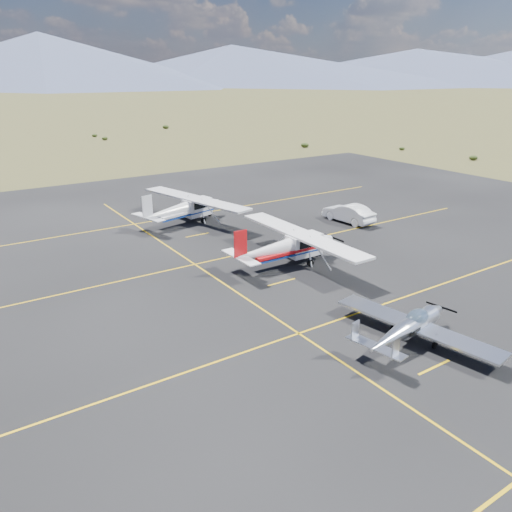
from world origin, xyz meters
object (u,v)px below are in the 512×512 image
object	(u,v)px
aircraft_low_wing	(410,327)
aircraft_cessna	(288,246)
aircraft_plain	(184,208)
sedan	(348,213)

from	to	relation	value
aircraft_low_wing	aircraft_cessna	world-z (taller)	aircraft_cessna
aircraft_low_wing	aircraft_plain	size ratio (longest dim) A/B	0.70
aircraft_low_wing	sedan	distance (m)	19.91
aircraft_cessna	sedan	size ratio (longest dim) A/B	2.49
aircraft_low_wing	aircraft_plain	world-z (taller)	aircraft_plain
aircraft_low_wing	aircraft_cessna	bearing A→B (deg)	73.10
aircraft_low_wing	aircraft_plain	bearing A→B (deg)	80.11
aircraft_cessna	aircraft_plain	world-z (taller)	aircraft_plain
aircraft_cessna	aircraft_plain	xyz separation A→B (m)	(-1.39, 12.27, 0.02)
sedan	aircraft_cessna	bearing A→B (deg)	21.37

